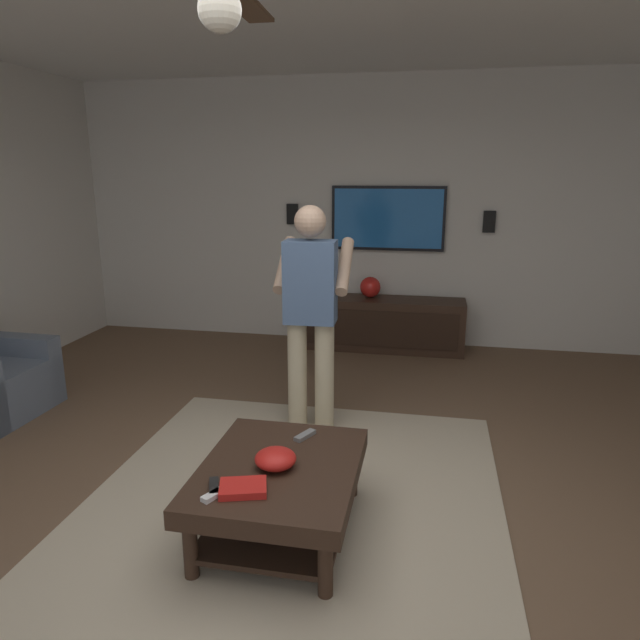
# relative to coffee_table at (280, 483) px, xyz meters

# --- Properties ---
(ground_plane) EXTENTS (8.64, 8.64, 0.00)m
(ground_plane) POSITION_rel_coffee_table_xyz_m (0.03, -0.13, -0.30)
(ground_plane) COLOR brown
(wall_back_tv) EXTENTS (0.10, 6.85, 2.83)m
(wall_back_tv) POSITION_rel_coffee_table_xyz_m (3.68, -0.13, 1.12)
(wall_back_tv) COLOR silver
(wall_back_tv) RESTS_ON ground
(area_rug) EXTENTS (2.87, 2.38, 0.01)m
(area_rug) POSITION_rel_coffee_table_xyz_m (0.20, 0.00, -0.29)
(area_rug) COLOR tan
(area_rug) RESTS_ON ground
(coffee_table) EXTENTS (1.00, 0.80, 0.40)m
(coffee_table) POSITION_rel_coffee_table_xyz_m (0.00, 0.00, 0.00)
(coffee_table) COLOR #332116
(coffee_table) RESTS_ON ground
(media_console) EXTENTS (0.45, 1.70, 0.55)m
(media_console) POSITION_rel_coffee_table_xyz_m (3.34, -0.24, -0.02)
(media_console) COLOR #332116
(media_console) RESTS_ON ground
(tv) EXTENTS (0.05, 1.20, 0.68)m
(tv) POSITION_rel_coffee_table_xyz_m (3.58, -0.24, 1.08)
(tv) COLOR black
(person_standing) EXTENTS (0.55, 0.55, 1.64)m
(person_standing) POSITION_rel_coffee_table_xyz_m (1.29, 0.11, 0.64)
(person_standing) COLOR #C6B793
(person_standing) RESTS_ON ground
(bowl) EXTENTS (0.21, 0.21, 0.10)m
(bowl) POSITION_rel_coffee_table_xyz_m (-0.03, 0.01, 0.15)
(bowl) COLOR red
(bowl) RESTS_ON coffee_table
(remote_white) EXTENTS (0.15, 0.11, 0.02)m
(remote_white) POSITION_rel_coffee_table_xyz_m (-0.34, 0.21, 0.12)
(remote_white) COLOR white
(remote_white) RESTS_ON coffee_table
(remote_black) EXTENTS (0.16, 0.10, 0.02)m
(remote_black) POSITION_rel_coffee_table_xyz_m (-0.29, 0.24, 0.12)
(remote_black) COLOR black
(remote_black) RESTS_ON coffee_table
(remote_grey) EXTENTS (0.15, 0.11, 0.02)m
(remote_grey) POSITION_rel_coffee_table_xyz_m (0.33, -0.06, 0.12)
(remote_grey) COLOR slate
(remote_grey) RESTS_ON coffee_table
(book) EXTENTS (0.22, 0.26, 0.04)m
(book) POSITION_rel_coffee_table_xyz_m (-0.28, 0.10, 0.12)
(book) COLOR red
(book) RESTS_ON coffee_table
(vase_round) EXTENTS (0.22, 0.22, 0.22)m
(vase_round) POSITION_rel_coffee_table_xyz_m (3.40, -0.09, 0.36)
(vase_round) COLOR red
(vase_round) RESTS_ON media_console
(wall_speaker_left) EXTENTS (0.06, 0.12, 0.22)m
(wall_speaker_left) POSITION_rel_coffee_table_xyz_m (3.60, -1.29, 1.06)
(wall_speaker_left) COLOR black
(wall_speaker_right) EXTENTS (0.06, 0.12, 0.22)m
(wall_speaker_right) POSITION_rel_coffee_table_xyz_m (3.60, 0.80, 1.11)
(wall_speaker_right) COLOR black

